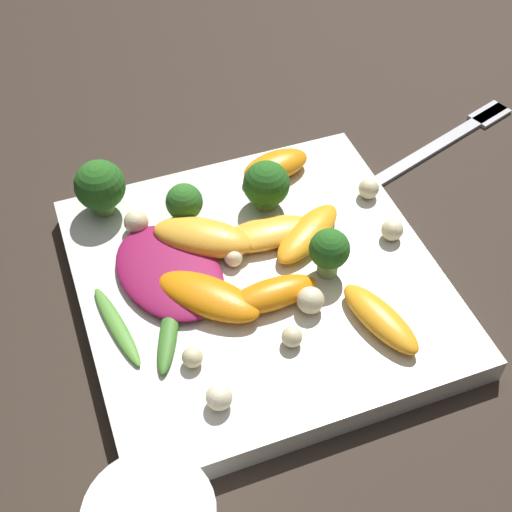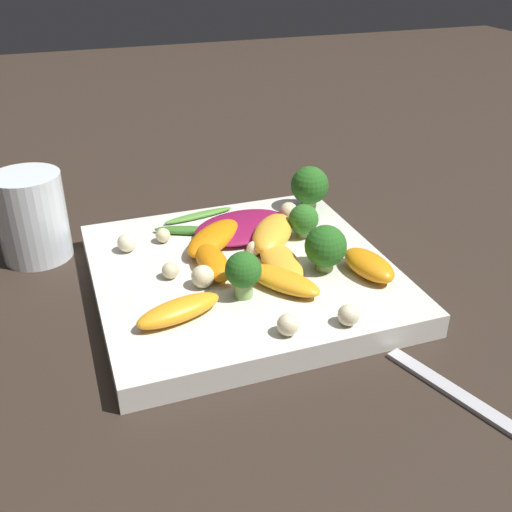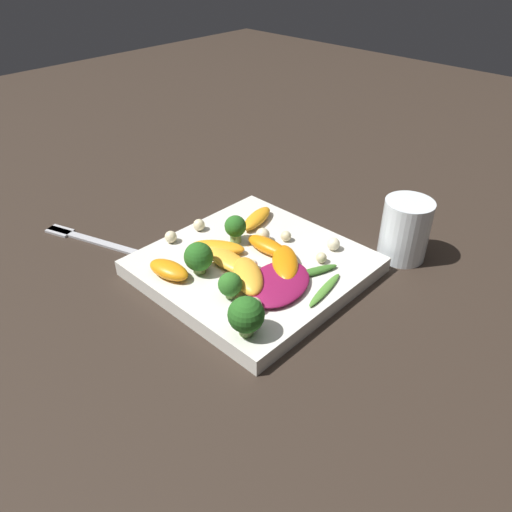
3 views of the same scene
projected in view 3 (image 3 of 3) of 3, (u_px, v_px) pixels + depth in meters
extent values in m
plane|color=#2D231C|center=(254.00, 273.00, 0.65)|extent=(2.40, 2.40, 0.00)
cube|color=silver|center=(254.00, 266.00, 0.64)|extent=(0.25, 0.25, 0.02)
cylinder|color=white|center=(405.00, 230.00, 0.66)|extent=(0.06, 0.06, 0.08)
cube|color=#B2B2B7|center=(96.00, 240.00, 0.71)|extent=(0.17, 0.07, 0.01)
cube|color=#B2B2B7|center=(60.00, 230.00, 0.73)|extent=(0.04, 0.03, 0.01)
ellipsoid|color=maroon|center=(278.00, 283.00, 0.59)|extent=(0.09, 0.11, 0.01)
ellipsoid|color=orange|center=(285.00, 263.00, 0.62)|extent=(0.08, 0.08, 0.02)
ellipsoid|color=orange|center=(169.00, 270.00, 0.60)|extent=(0.06, 0.04, 0.02)
ellipsoid|color=orange|center=(257.00, 218.00, 0.71)|extent=(0.04, 0.07, 0.02)
ellipsoid|color=#FCAD33|center=(248.00, 276.00, 0.59)|extent=(0.08, 0.07, 0.02)
ellipsoid|color=orange|center=(265.00, 245.00, 0.65)|extent=(0.07, 0.03, 0.02)
ellipsoid|color=orange|center=(218.00, 247.00, 0.65)|extent=(0.07, 0.06, 0.01)
ellipsoid|color=#FCAD33|center=(228.00, 260.00, 0.63)|extent=(0.08, 0.03, 0.01)
cylinder|color=#84AD5B|center=(236.00, 236.00, 0.67)|extent=(0.01, 0.01, 0.02)
sphere|color=#26601E|center=(235.00, 226.00, 0.66)|extent=(0.03, 0.03, 0.03)
cylinder|color=#7A9E51|center=(199.00, 267.00, 0.61)|extent=(0.02, 0.02, 0.01)
sphere|color=#26601E|center=(199.00, 257.00, 0.60)|extent=(0.04, 0.04, 0.04)
cylinder|color=#7A9E51|center=(231.00, 293.00, 0.57)|extent=(0.01, 0.01, 0.01)
sphere|color=#2D6B23|center=(230.00, 284.00, 0.57)|extent=(0.03, 0.03, 0.03)
cylinder|color=#7A9E51|center=(246.00, 328.00, 0.52)|extent=(0.02, 0.02, 0.02)
sphere|color=#26601E|center=(246.00, 315.00, 0.51)|extent=(0.04, 0.04, 0.04)
ellipsoid|color=#3D7528|center=(314.00, 271.00, 0.61)|extent=(0.04, 0.07, 0.01)
ellipsoid|color=#518E33|center=(325.00, 290.00, 0.58)|extent=(0.02, 0.07, 0.01)
sphere|color=beige|center=(171.00, 237.00, 0.67)|extent=(0.02, 0.02, 0.02)
sphere|color=beige|center=(321.00, 258.00, 0.63)|extent=(0.01, 0.01, 0.01)
sphere|color=beige|center=(285.00, 236.00, 0.67)|extent=(0.01, 0.01, 0.01)
sphere|color=beige|center=(333.00, 244.00, 0.65)|extent=(0.02, 0.02, 0.02)
sphere|color=beige|center=(252.00, 265.00, 0.62)|extent=(0.01, 0.01, 0.01)
sphere|color=beige|center=(254.00, 305.00, 0.55)|extent=(0.02, 0.02, 0.02)
sphere|color=beige|center=(197.00, 226.00, 0.69)|extent=(0.02, 0.02, 0.02)
sphere|color=beige|center=(263.00, 235.00, 0.67)|extent=(0.02, 0.02, 0.02)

